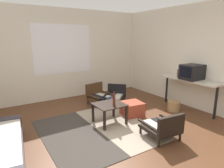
# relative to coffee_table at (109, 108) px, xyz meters

# --- Properties ---
(ground_plane) EXTENTS (7.80, 7.80, 0.00)m
(ground_plane) POSITION_rel_coffee_table_xyz_m (-0.16, -0.64, -0.36)
(ground_plane) COLOR #56331E
(far_wall_with_window) EXTENTS (5.60, 0.13, 2.70)m
(far_wall_with_window) POSITION_rel_coffee_table_xyz_m (-0.16, 2.42, 0.99)
(far_wall_with_window) COLOR silver
(far_wall_with_window) RESTS_ON ground
(side_wall_right) EXTENTS (0.12, 6.60, 2.70)m
(side_wall_right) POSITION_rel_coffee_table_xyz_m (2.50, -0.34, 0.99)
(side_wall_right) COLOR silver
(side_wall_right) RESTS_ON ground
(area_rug) EXTENTS (2.13, 2.28, 0.01)m
(area_rug) POSITION_rel_coffee_table_xyz_m (-0.38, -0.12, -0.36)
(area_rug) COLOR #38332D
(area_rug) RESTS_ON ground
(coffee_table) EXTENTS (0.63, 0.58, 0.45)m
(coffee_table) POSITION_rel_coffee_table_xyz_m (0.00, 0.00, 0.00)
(coffee_table) COLOR black
(coffee_table) RESTS_ON ground
(armchair_by_window) EXTENTS (0.69, 0.68, 0.57)m
(armchair_by_window) POSITION_rel_coffee_table_xyz_m (0.44, 1.31, -0.10)
(armchair_by_window) COLOR #472D19
(armchair_by_window) RESTS_ON ground
(armchair_striped_foreground) EXTENTS (0.63, 0.69, 0.54)m
(armchair_striped_foreground) POSITION_rel_coffee_table_xyz_m (0.47, -1.11, -0.12)
(armchair_striped_foreground) COLOR black
(armchair_striped_foreground) RESTS_ON ground
(armchair_corner) EXTENTS (0.82, 0.81, 0.53)m
(armchair_corner) POSITION_rel_coffee_table_xyz_m (0.86, 1.06, -0.12)
(armchair_corner) COLOR black
(armchair_corner) RESTS_ON ground
(ottoman_orange) EXTENTS (0.53, 0.53, 0.33)m
(ottoman_orange) POSITION_rel_coffee_table_xyz_m (0.72, 0.11, -0.20)
(ottoman_orange) COLOR #993D28
(ottoman_orange) RESTS_ON ground
(console_shelf) EXTENTS (0.46, 1.59, 0.82)m
(console_shelf) POSITION_rel_coffee_table_xyz_m (2.19, -0.37, 0.37)
(console_shelf) COLOR beige
(console_shelf) RESTS_ON ground
(crt_television) EXTENTS (0.53, 0.43, 0.37)m
(crt_television) POSITION_rel_coffee_table_xyz_m (2.19, -0.42, 0.65)
(crt_television) COLOR black
(crt_television) RESTS_ON console_shelf
(clay_vase) EXTENTS (0.19, 0.19, 0.32)m
(clay_vase) POSITION_rel_coffee_table_xyz_m (2.19, -0.07, 0.57)
(clay_vase) COLOR brown
(clay_vase) RESTS_ON console_shelf
(glass_bottle) EXTENTS (0.06, 0.06, 0.31)m
(glass_bottle) POSITION_rel_coffee_table_xyz_m (0.03, -0.14, 0.22)
(glass_bottle) COLOR #5B2319
(glass_bottle) RESTS_ON coffee_table
(wicker_basket) EXTENTS (0.31, 0.31, 0.26)m
(wicker_basket) POSITION_rel_coffee_table_xyz_m (1.81, -0.24, -0.24)
(wicker_basket) COLOR #9E7A4C
(wicker_basket) RESTS_ON ground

